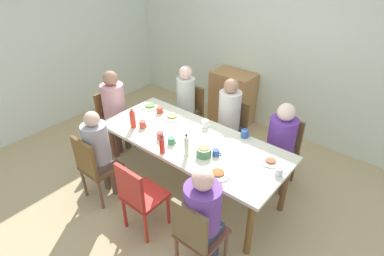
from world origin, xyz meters
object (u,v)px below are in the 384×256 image
(cup_5, at_px, (160,110))
(chair_4, at_px, (113,117))
(bottle_2, at_px, (133,119))
(person_5, at_px, (281,138))
(cup_6, at_px, (279,171))
(person_0, at_px, (203,211))
(chair_1, at_px, (139,195))
(chair_0, at_px, (197,233))
(cup_4, at_px, (216,153))
(person_6, at_px, (229,115))
(person_3, at_px, (185,100))
(cup_2, at_px, (143,124))
(person_4, at_px, (114,104))
(plate_1, at_px, (270,161))
(dining_table, at_px, (192,144))
(person_2, at_px, (98,148))
(chair_5, at_px, (282,148))
(side_cabinet, at_px, (232,98))
(plate_3, at_px, (150,106))
(chair_2, at_px, (94,165))
(bottle_0, at_px, (162,145))
(bottle_1, at_px, (186,145))
(bowl_0, at_px, (204,151))
(plate_2, at_px, (218,173))
(plate_0, at_px, (172,117))
(cup_3, at_px, (205,124))
(chair_6, at_px, (231,128))
(cup_7, at_px, (245,134))
(cup_1, at_px, (171,141))
(chair_3, at_px, (189,111))

(cup_5, bearing_deg, chair_4, -165.07)
(cup_5, xyz_separation_m, bottle_2, (0.01, -0.47, 0.08))
(person_5, distance_m, cup_6, 0.79)
(person_0, xyz_separation_m, chair_1, (-0.77, -0.09, -0.21))
(chair_0, relative_size, cup_4, 8.15)
(chair_1, height_order, person_6, person_6)
(person_3, xyz_separation_m, person_6, (0.77, 0.00, 0.02))
(person_6, distance_m, cup_2, 1.16)
(person_6, xyz_separation_m, cup_4, (0.41, -0.86, 0.05))
(chair_0, distance_m, person_4, 2.39)
(person_6, distance_m, plate_1, 1.10)
(dining_table, distance_m, person_2, 1.09)
(chair_5, height_order, side_cabinet, same)
(person_3, height_order, cup_6, person_3)
(plate_3, height_order, side_cabinet, side_cabinet)
(dining_table, relative_size, chair_2, 2.57)
(chair_2, height_order, bottle_0, bottle_0)
(person_2, bearing_deg, bottle_1, 28.48)
(chair_0, distance_m, cup_6, 1.02)
(chair_5, bearing_deg, plate_1, -77.38)
(person_5, bearing_deg, person_2, -134.75)
(chair_5, bearing_deg, bowl_0, -114.13)
(plate_2, distance_m, cup_4, 0.32)
(cup_2, relative_size, cup_4, 1.04)
(person_5, bearing_deg, plate_3, -163.00)
(chair_1, distance_m, plate_0, 1.24)
(chair_0, xyz_separation_m, person_3, (-1.54, 1.64, 0.23))
(bowl_0, bearing_deg, cup_3, 125.86)
(person_5, xyz_separation_m, chair_6, (-0.77, 0.09, -0.20))
(plate_1, bearing_deg, chair_1, -131.38)
(side_cabinet, bearing_deg, bottle_2, -94.16)
(cup_7, distance_m, bottle_0, 1.00)
(cup_4, bearing_deg, cup_1, -164.57)
(chair_0, xyz_separation_m, chair_5, (0.00, 1.73, 0.00))
(chair_2, xyz_separation_m, cup_7, (1.23, 1.29, 0.30))
(plate_2, distance_m, bottle_2, 1.35)
(chair_5, height_order, cup_6, chair_5)
(chair_5, bearing_deg, bottle_2, -143.10)
(chair_0, bearing_deg, cup_5, 144.44)
(plate_3, xyz_separation_m, bottle_1, (1.12, -0.52, 0.11))
(bottle_1, bearing_deg, cup_2, 173.99)
(bowl_0, height_order, cup_6, bowl_0)
(person_3, bearing_deg, plate_0, -65.91)
(chair_3, distance_m, bottle_0, 1.50)
(person_6, height_order, plate_0, person_6)
(person_3, height_order, plate_3, person_3)
(cup_3, bearing_deg, cup_4, -41.08)
(chair_0, xyz_separation_m, cup_4, (-0.36, 0.78, 0.29))
(bowl_0, bearing_deg, chair_2, -147.02)
(chair_2, distance_m, plate_1, 2.01)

